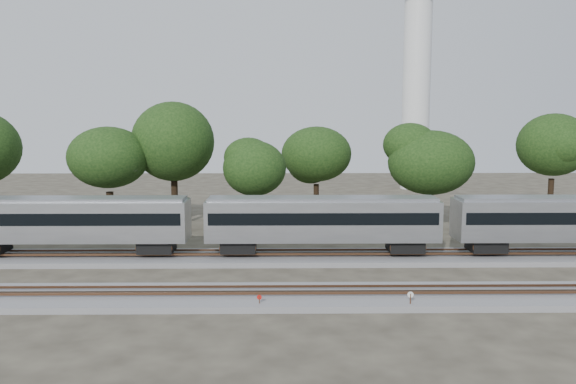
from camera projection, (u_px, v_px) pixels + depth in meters
The scene contains 13 objects.
ground at pixel (253, 282), 38.65m from camera, with size 160.00×160.00×0.00m, color #383328.
track_far at pixel (257, 258), 44.58m from camera, with size 160.00×5.00×0.73m.
track_near at pixel (250, 297), 34.66m from camera, with size 160.00×5.00×0.73m.
train at pixel (572, 218), 44.47m from camera, with size 134.31×3.28×4.83m.
switch_stand_red at pixel (259, 300), 32.80m from camera, with size 0.29×0.08×0.92m.
switch_stand_white at pixel (410, 298), 32.72m from camera, with size 0.36×0.07×1.13m.
switch_lever at pixel (363, 308), 32.72m from camera, with size 0.50×0.30×0.30m, color #512D19.
tree_2 at pixel (108, 158), 55.21m from camera, with size 7.53×7.53×10.62m.
tree_3 at pixel (173, 142), 57.67m from camera, with size 9.02×9.02×12.72m.
tree_4 at pixel (254, 169), 54.05m from camera, with size 6.55×6.55×9.24m.
tree_5 at pixel (316, 154), 62.37m from camera, with size 7.43×7.43×10.47m.
tree_6 at pixel (431, 163), 55.29m from camera, with size 7.01×7.01×9.88m.
tree_7 at pixel (553, 145), 63.08m from camera, with size 8.44×8.44×11.90m.
Camera 1 is at (1.96, -37.58, 11.05)m, focal length 35.00 mm.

